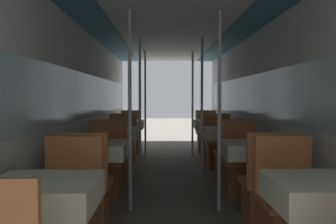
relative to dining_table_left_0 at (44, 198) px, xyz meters
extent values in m
cube|color=silver|center=(-0.40, 2.85, 0.45)|extent=(0.05, 10.47, 2.20)
cube|color=silver|center=(-0.39, 2.85, 0.62)|extent=(0.03, 9.63, 0.63)
cube|color=silver|center=(2.11, 2.85, 0.45)|extent=(0.05, 10.47, 2.20)
cube|color=silver|center=(2.10, 2.85, 0.62)|extent=(0.03, 9.63, 0.63)
cube|color=silver|center=(0.85, 2.85, 1.60)|extent=(2.51, 10.47, 0.04)
cube|color=teal|center=(-0.18, 2.85, 1.57)|extent=(0.45, 10.05, 0.03)
cube|color=teal|center=(1.88, 2.85, 1.57)|extent=(0.45, 10.05, 0.03)
cube|color=#B2B2B7|center=(0.00, 0.00, 0.10)|extent=(0.61, 0.61, 0.02)
cube|color=beige|center=(0.00, 0.00, 0.03)|extent=(0.65, 0.65, 0.17)
cube|color=#D17A42|center=(0.00, 0.56, -0.20)|extent=(0.46, 0.46, 0.05)
cube|color=#D17A42|center=(0.00, 0.77, 0.06)|extent=(0.46, 0.04, 0.47)
cylinder|color=#4C4C51|center=(0.00, 1.83, -0.64)|extent=(0.33, 0.33, 0.01)
cylinder|color=#B7B7BC|center=(0.00, 1.83, -0.27)|extent=(0.09, 0.09, 0.72)
cube|color=#B2B2B7|center=(0.00, 1.83, 0.10)|extent=(0.61, 0.61, 0.02)
cube|color=beige|center=(0.00, 1.83, 0.03)|extent=(0.65, 0.65, 0.17)
cube|color=#9C5B31|center=(0.00, 1.27, -0.44)|extent=(0.39, 0.39, 0.42)
cube|color=#D17A42|center=(0.00, 1.27, -0.20)|extent=(0.46, 0.46, 0.05)
cube|color=#D17A42|center=(0.00, 1.06, 0.06)|extent=(0.46, 0.04, 0.47)
cube|color=#9C5B31|center=(0.00, 2.40, -0.44)|extent=(0.39, 0.39, 0.42)
cube|color=#D17A42|center=(0.00, 2.40, -0.20)|extent=(0.46, 0.46, 0.05)
cube|color=#D17A42|center=(0.00, 2.61, 0.06)|extent=(0.46, 0.04, 0.47)
cylinder|color=silver|center=(0.36, 1.83, 0.45)|extent=(0.04, 0.04, 2.20)
cylinder|color=#4C4C51|center=(0.00, 3.66, -0.64)|extent=(0.33, 0.33, 0.01)
cylinder|color=#B7B7BC|center=(0.00, 3.66, -0.27)|extent=(0.09, 0.09, 0.72)
cube|color=#B2B2B7|center=(0.00, 3.66, 0.10)|extent=(0.61, 0.61, 0.02)
cube|color=beige|center=(0.00, 3.66, 0.03)|extent=(0.65, 0.65, 0.17)
cube|color=#9C5B31|center=(0.00, 3.10, -0.44)|extent=(0.39, 0.39, 0.42)
cube|color=#D17A42|center=(0.00, 3.10, -0.20)|extent=(0.46, 0.46, 0.05)
cube|color=#D17A42|center=(0.00, 2.89, 0.06)|extent=(0.46, 0.04, 0.47)
cube|color=#9C5B31|center=(0.00, 4.23, -0.44)|extent=(0.39, 0.39, 0.42)
cube|color=#D17A42|center=(0.00, 4.23, -0.20)|extent=(0.46, 0.46, 0.05)
cube|color=#D17A42|center=(0.00, 4.44, 0.06)|extent=(0.46, 0.04, 0.47)
cylinder|color=silver|center=(0.36, 3.66, 0.45)|extent=(0.04, 0.04, 2.20)
cylinder|color=#4C4C51|center=(0.00, 5.50, -0.64)|extent=(0.33, 0.33, 0.01)
cylinder|color=#B7B7BC|center=(0.00, 5.50, -0.27)|extent=(0.09, 0.09, 0.72)
cube|color=#B2B2B7|center=(0.00, 5.50, 0.10)|extent=(0.61, 0.61, 0.02)
cube|color=beige|center=(0.00, 5.50, 0.03)|extent=(0.65, 0.65, 0.17)
cube|color=#9C5B31|center=(0.00, 4.93, -0.44)|extent=(0.39, 0.39, 0.42)
cube|color=#D17A42|center=(0.00, 4.93, -0.20)|extent=(0.46, 0.46, 0.05)
cube|color=#D17A42|center=(0.00, 4.72, 0.06)|extent=(0.46, 0.04, 0.47)
cube|color=#9C5B31|center=(0.00, 6.06, -0.44)|extent=(0.39, 0.39, 0.42)
cube|color=#D17A42|center=(0.00, 6.06, -0.20)|extent=(0.46, 0.46, 0.05)
cube|color=#D17A42|center=(0.00, 6.27, 0.06)|extent=(0.46, 0.04, 0.47)
cylinder|color=silver|center=(0.36, 5.50, 0.45)|extent=(0.04, 0.04, 2.20)
cube|color=#B2B2B7|center=(1.71, 0.00, 0.10)|extent=(0.61, 0.61, 0.02)
cube|color=beige|center=(1.71, 0.00, 0.03)|extent=(0.65, 0.65, 0.17)
cube|color=#D17A42|center=(1.71, 0.56, -0.20)|extent=(0.46, 0.46, 0.05)
cube|color=#D17A42|center=(1.71, 0.77, 0.06)|extent=(0.46, 0.04, 0.47)
cylinder|color=#4C4C51|center=(1.71, 1.83, -0.64)|extent=(0.33, 0.33, 0.01)
cylinder|color=#B7B7BC|center=(1.71, 1.83, -0.27)|extent=(0.09, 0.09, 0.72)
cube|color=#B2B2B7|center=(1.71, 1.83, 0.10)|extent=(0.61, 0.61, 0.02)
cube|color=beige|center=(1.71, 1.83, 0.03)|extent=(0.65, 0.65, 0.17)
cube|color=#9C5B31|center=(1.71, 1.27, -0.44)|extent=(0.39, 0.39, 0.42)
cube|color=#D17A42|center=(1.71, 1.27, -0.20)|extent=(0.46, 0.46, 0.05)
cube|color=#D17A42|center=(1.71, 1.06, 0.06)|extent=(0.46, 0.04, 0.47)
cube|color=#9C5B31|center=(1.71, 2.40, -0.44)|extent=(0.39, 0.39, 0.42)
cube|color=#D17A42|center=(1.71, 2.40, -0.20)|extent=(0.46, 0.46, 0.05)
cube|color=#D17A42|center=(1.71, 2.61, 0.06)|extent=(0.46, 0.04, 0.47)
cylinder|color=silver|center=(1.34, 1.83, 0.45)|extent=(0.04, 0.04, 2.20)
cylinder|color=#4C4C51|center=(1.71, 3.66, -0.64)|extent=(0.33, 0.33, 0.01)
cylinder|color=#B7B7BC|center=(1.71, 3.66, -0.27)|extent=(0.09, 0.09, 0.72)
cube|color=#B2B2B7|center=(1.71, 3.66, 0.10)|extent=(0.61, 0.61, 0.02)
cube|color=beige|center=(1.71, 3.66, 0.03)|extent=(0.65, 0.65, 0.17)
cube|color=#9C5B31|center=(1.71, 3.10, -0.44)|extent=(0.39, 0.39, 0.42)
cube|color=#D17A42|center=(1.71, 3.10, -0.20)|extent=(0.46, 0.46, 0.05)
cube|color=#D17A42|center=(1.71, 2.89, 0.06)|extent=(0.46, 0.04, 0.47)
cube|color=#9C5B31|center=(1.71, 4.23, -0.44)|extent=(0.39, 0.39, 0.42)
cube|color=#D17A42|center=(1.71, 4.23, -0.20)|extent=(0.46, 0.46, 0.05)
cube|color=#D17A42|center=(1.71, 4.44, 0.06)|extent=(0.46, 0.04, 0.47)
cylinder|color=silver|center=(1.34, 3.66, 0.45)|extent=(0.04, 0.04, 2.20)
cylinder|color=#4C4C51|center=(1.71, 5.50, -0.64)|extent=(0.33, 0.33, 0.01)
cylinder|color=#B7B7BC|center=(1.71, 5.50, -0.27)|extent=(0.09, 0.09, 0.72)
cube|color=#B2B2B7|center=(1.71, 5.50, 0.10)|extent=(0.61, 0.61, 0.02)
cube|color=beige|center=(1.71, 5.50, 0.03)|extent=(0.65, 0.65, 0.17)
cube|color=#9C5B31|center=(1.71, 4.93, -0.44)|extent=(0.39, 0.39, 0.42)
cube|color=#D17A42|center=(1.71, 4.93, -0.20)|extent=(0.46, 0.46, 0.05)
cube|color=#D17A42|center=(1.71, 4.72, 0.06)|extent=(0.46, 0.04, 0.47)
cube|color=#9C5B31|center=(1.71, 6.06, -0.44)|extent=(0.39, 0.39, 0.42)
cube|color=#D17A42|center=(1.71, 6.06, -0.20)|extent=(0.46, 0.46, 0.05)
cube|color=#D17A42|center=(1.71, 6.27, 0.06)|extent=(0.46, 0.04, 0.47)
cylinder|color=silver|center=(1.34, 5.50, 0.45)|extent=(0.04, 0.04, 2.20)
camera|label=1|loc=(0.72, -2.25, 0.62)|focal=40.00mm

